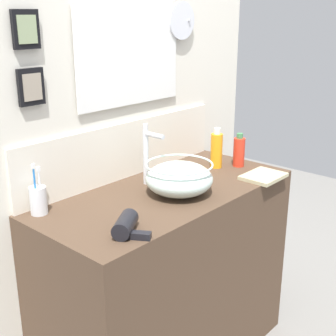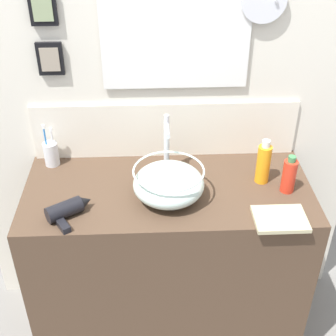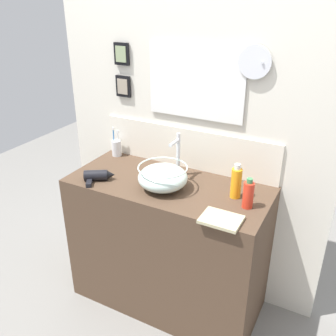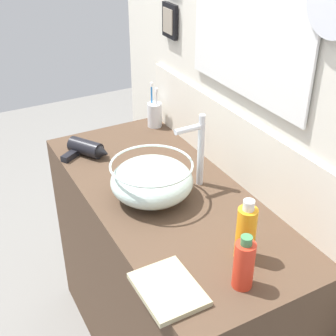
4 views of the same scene
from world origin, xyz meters
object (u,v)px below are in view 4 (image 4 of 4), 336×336
Objects in this scene: glass_bowl_sink at (152,180)px; faucet at (198,147)px; hand_towel at (168,289)px; soap_dispenser at (244,264)px; hair_drier at (87,149)px; toothbrush_cup at (155,114)px; spray_bottle at (246,232)px.

faucet is (0.00, 0.18, 0.08)m from glass_bowl_sink.
soap_dispenser is at bearing 68.57° from hand_towel.
glass_bowl_sink is 1.48× the size of hair_drier.
soap_dispenser is (0.48, -0.15, -0.08)m from faucet.
toothbrush_cup is (-0.49, 0.08, -0.10)m from faucet.
toothbrush_cup is at bearing 152.19° from glass_bowl_sink.
soap_dispenser is at bearing -13.60° from toothbrush_cup.
hair_drier is at bearing -166.40° from glass_bowl_sink.
glass_bowl_sink reaches higher than hand_towel.
faucet reaches higher than toothbrush_cup.
soap_dispenser is at bearing -17.64° from faucet.
faucet is at bearing 140.46° from hand_towel.
hair_drier is at bearing -166.20° from spray_bottle.
hand_towel is at bearing -4.67° from hair_drier.
glass_bowl_sink is 0.44m from hand_towel.
glass_bowl_sink is at bearing -90.00° from faucet.
faucet is 1.34× the size of toothbrush_cup.
glass_bowl_sink is 1.42× the size of hand_towel.
hair_drier is 0.79m from spray_bottle.
soap_dispenser is at bearing -38.49° from spray_bottle.
hair_drier is 0.37m from toothbrush_cup.
spray_bottle is at bearing 13.80° from hair_drier.
toothbrush_cup is (-0.11, 0.35, 0.03)m from hair_drier.
glass_bowl_sink is 0.56m from toothbrush_cup.
soap_dispenser is at bearing 7.87° from hair_drier.
spray_bottle is (0.39, -0.08, -0.06)m from faucet.
spray_bottle is (0.39, 0.10, 0.02)m from glass_bowl_sink.
hand_towel is (-0.07, -0.18, -0.07)m from soap_dispenser.
faucet is at bearing 90.00° from glass_bowl_sink.
spray_bottle reaches higher than hair_drier.
toothbrush_cup is at bearing 170.43° from faucet.
hair_drier is 0.94× the size of toothbrush_cup.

